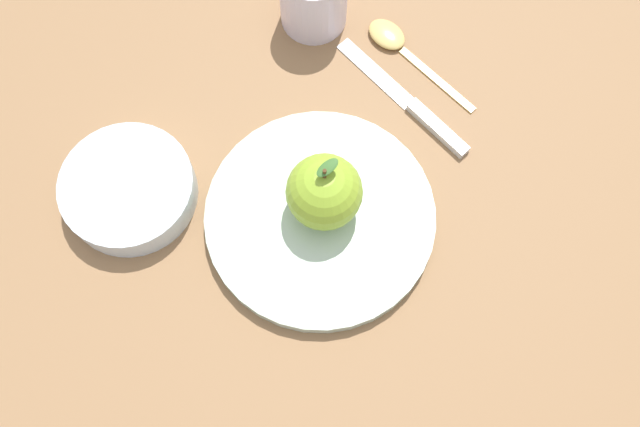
{
  "coord_description": "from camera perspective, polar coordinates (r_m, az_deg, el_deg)",
  "views": [
    {
      "loc": [
        -0.21,
        -0.13,
        0.66
      ],
      "look_at": [
        -0.02,
        -0.02,
        0.02
      ],
      "focal_mm": 37.16,
      "sensor_mm": 36.0,
      "label": 1
    }
  ],
  "objects": [
    {
      "name": "knife",
      "position": [
        0.76,
        8.04,
        9.11
      ],
      "size": [
        0.07,
        0.19,
        0.01
      ],
      "color": "silver",
      "rests_on": "ground_plane"
    },
    {
      "name": "dinner_plate",
      "position": [
        0.69,
        -0.0,
        -0.28
      ],
      "size": [
        0.24,
        0.24,
        0.02
      ],
      "color": "#B2C6B2",
      "rests_on": "ground_plane"
    },
    {
      "name": "ground_plane",
      "position": [
        0.71,
        -0.42,
        1.07
      ],
      "size": [
        2.4,
        2.4,
        0.0
      ],
      "primitive_type": "plane",
      "color": "olive"
    },
    {
      "name": "side_bowl",
      "position": [
        0.72,
        -16.19,
        2.13
      ],
      "size": [
        0.14,
        0.14,
        0.03
      ],
      "color": "silver",
      "rests_on": "ground_plane"
    },
    {
      "name": "spoon",
      "position": [
        0.8,
        6.63,
        14.35
      ],
      "size": [
        0.06,
        0.16,
        0.01
      ],
      "color": "#D8B766",
      "rests_on": "ground_plane"
    },
    {
      "name": "apple",
      "position": [
        0.65,
        0.37,
        1.87
      ],
      "size": [
        0.08,
        0.08,
        0.09
      ],
      "color": "#8CB22D",
      "rests_on": "dinner_plate"
    }
  ]
}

